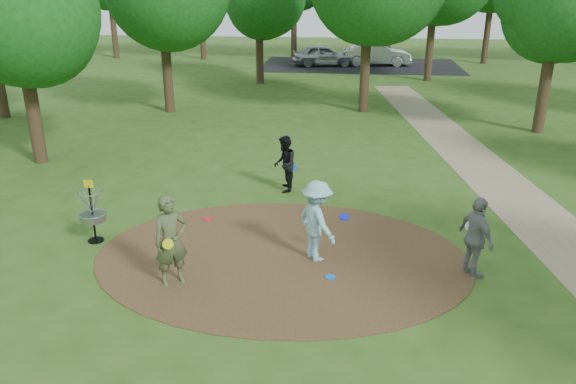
# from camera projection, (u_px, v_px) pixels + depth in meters

# --- Properties ---
(ground) EXTENTS (100.00, 100.00, 0.00)m
(ground) POSITION_uv_depth(u_px,v_px,m) (282.00, 257.00, 12.60)
(ground) COLOR #2D5119
(ground) RESTS_ON ground
(dirt_clearing) EXTENTS (8.40, 8.40, 0.02)m
(dirt_clearing) POSITION_uv_depth(u_px,v_px,m) (282.00, 256.00, 12.60)
(dirt_clearing) COLOR #47301C
(dirt_clearing) RESTS_ON ground
(footpath) EXTENTS (7.55, 39.89, 0.01)m
(footpath) POSITION_uv_depth(u_px,v_px,m) (554.00, 232.00, 13.78)
(footpath) COLOR #8C7A5B
(footpath) RESTS_ON ground
(parking_lot) EXTENTS (14.00, 8.00, 0.01)m
(parking_lot) POSITION_uv_depth(u_px,v_px,m) (360.00, 65.00, 40.24)
(parking_lot) COLOR black
(parking_lot) RESTS_ON ground
(player_observer_with_disc) EXTENTS (0.83, 0.78, 1.91)m
(player_observer_with_disc) POSITION_uv_depth(u_px,v_px,m) (171.00, 241.00, 11.19)
(player_observer_with_disc) COLOR #495632
(player_observer_with_disc) RESTS_ON ground
(player_throwing_with_disc) EXTENTS (1.36, 1.35, 1.83)m
(player_throwing_with_disc) POSITION_uv_depth(u_px,v_px,m) (317.00, 221.00, 12.18)
(player_throwing_with_disc) COLOR #8AC1CE
(player_throwing_with_disc) RESTS_ON ground
(player_walking_with_disc) EXTENTS (0.70, 0.84, 1.65)m
(player_walking_with_disc) POSITION_uv_depth(u_px,v_px,m) (285.00, 164.00, 16.22)
(player_walking_with_disc) COLOR black
(player_walking_with_disc) RESTS_ON ground
(player_waiting_with_disc) EXTENTS (0.83, 1.12, 1.76)m
(player_waiting_with_disc) POSITION_uv_depth(u_px,v_px,m) (476.00, 238.00, 11.47)
(player_waiting_with_disc) COLOR gray
(player_waiting_with_disc) RESTS_ON ground
(disc_ground_blue) EXTENTS (0.22, 0.22, 0.02)m
(disc_ground_blue) POSITION_uv_depth(u_px,v_px,m) (330.00, 277.00, 11.68)
(disc_ground_blue) COLOR blue
(disc_ground_blue) RESTS_ON dirt_clearing
(disc_ground_red) EXTENTS (0.22, 0.22, 0.02)m
(disc_ground_red) POSITION_uv_depth(u_px,v_px,m) (207.00, 219.00, 14.49)
(disc_ground_red) COLOR red
(disc_ground_red) RESTS_ON dirt_clearing
(car_left) EXTENTS (4.61, 2.49, 1.49)m
(car_left) POSITION_uv_depth(u_px,v_px,m) (323.00, 55.00, 39.74)
(car_left) COLOR #A0A3A8
(car_left) RESTS_ON ground
(car_right) EXTENTS (4.94, 2.13, 1.58)m
(car_right) POSITION_uv_depth(u_px,v_px,m) (376.00, 54.00, 39.87)
(car_right) COLOR #A9AAB1
(car_right) RESTS_ON ground
(disc_golf_basket) EXTENTS (0.63, 0.63, 1.54)m
(disc_golf_basket) POSITION_uv_depth(u_px,v_px,m) (92.00, 207.00, 13.04)
(disc_golf_basket) COLOR black
(disc_golf_basket) RESTS_ON ground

